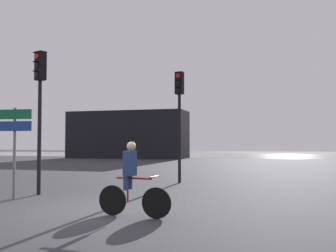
{
  "coord_description": "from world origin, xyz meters",
  "views": [
    {
      "loc": [
        4.22,
        -8.09,
        1.61
      ],
      "look_at": [
        0.5,
        5.0,
        2.2
      ],
      "focal_mm": 40.0,
      "sensor_mm": 36.0,
      "label": 1
    }
  ],
  "objects_px": {
    "distant_building": "(128,135)",
    "cyclist": "(131,179)",
    "direction_sign_post": "(14,136)",
    "traffic_light_near_left": "(40,95)",
    "traffic_light_center": "(179,105)"
  },
  "relations": [
    {
      "from": "traffic_light_near_left",
      "to": "distant_building",
      "type": "bearing_deg",
      "value": -50.49
    },
    {
      "from": "distant_building",
      "to": "traffic_light_near_left",
      "type": "height_order",
      "value": "distant_building"
    },
    {
      "from": "distant_building",
      "to": "traffic_light_near_left",
      "type": "bearing_deg",
      "value": -73.84
    },
    {
      "from": "distant_building",
      "to": "cyclist",
      "type": "xyz_separation_m",
      "value": [
        11.46,
        -28.14,
        -1.55
      ]
    },
    {
      "from": "traffic_light_near_left",
      "to": "direction_sign_post",
      "type": "bearing_deg",
      "value": 101.7
    },
    {
      "from": "distant_building",
      "to": "cyclist",
      "type": "distance_m",
      "value": 30.43
    },
    {
      "from": "distant_building",
      "to": "direction_sign_post",
      "type": "distance_m",
      "value": 27.62
    },
    {
      "from": "direction_sign_post",
      "to": "traffic_light_near_left",
      "type": "bearing_deg",
      "value": -107.2
    },
    {
      "from": "distant_building",
      "to": "traffic_light_center",
      "type": "xyz_separation_m",
      "value": [
        10.8,
        -21.28,
        0.71
      ]
    },
    {
      "from": "traffic_light_center",
      "to": "direction_sign_post",
      "type": "xyz_separation_m",
      "value": [
        -3.54,
        -5.37,
        -1.29
      ]
    },
    {
      "from": "traffic_light_center",
      "to": "direction_sign_post",
      "type": "height_order",
      "value": "traffic_light_center"
    },
    {
      "from": "direction_sign_post",
      "to": "traffic_light_center",
      "type": "bearing_deg",
      "value": -128.95
    },
    {
      "from": "distant_building",
      "to": "traffic_light_near_left",
      "type": "relative_size",
      "value": 2.73
    },
    {
      "from": "cyclist",
      "to": "direction_sign_post",
      "type": "bearing_deg",
      "value": -104.48
    },
    {
      "from": "traffic_light_center",
      "to": "traffic_light_near_left",
      "type": "relative_size",
      "value": 1.0
    }
  ]
}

